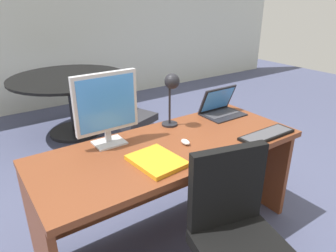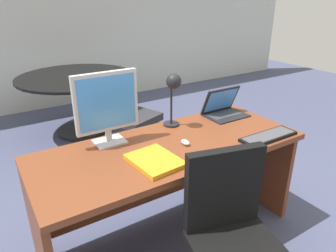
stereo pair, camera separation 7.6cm
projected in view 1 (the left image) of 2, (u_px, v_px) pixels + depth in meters
ground at (94, 156)px, 3.47m from camera, size 12.00×12.00×0.00m
back_wall at (31, 15)px, 4.42m from camera, size 10.00×0.10×2.80m
desk at (167, 169)px, 2.16m from camera, size 1.80×0.74×0.76m
monitor at (106, 105)px, 1.95m from camera, size 0.42×0.16×0.48m
laptop at (220, 106)px, 2.54m from camera, size 0.33×0.25×0.23m
keyboard at (267, 135)px, 2.16m from camera, size 0.44×0.14×0.02m
mouse at (185, 142)px, 2.04m from camera, size 0.04×0.08×0.03m
desk_lamp at (172, 88)px, 2.21m from camera, size 0.12×0.14×0.40m
book at (157, 161)px, 1.81m from camera, size 0.27×0.34×0.03m
meeting_table at (70, 91)px, 3.82m from camera, size 1.42×1.42×0.75m
meeting_chair_near at (126, 122)px, 3.44m from camera, size 0.59×0.61×0.87m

